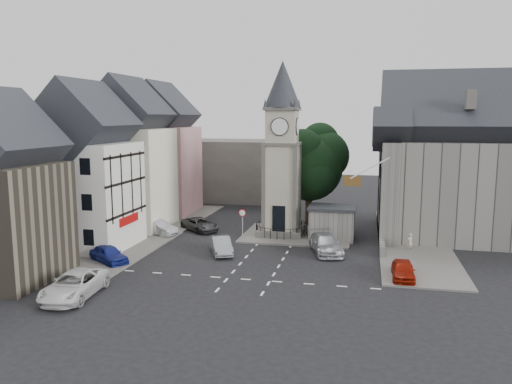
% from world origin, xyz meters
% --- Properties ---
extents(ground, '(120.00, 120.00, 0.00)m').
position_xyz_m(ground, '(0.00, 0.00, 0.00)').
color(ground, black).
rests_on(ground, ground).
extents(pavement_west, '(6.00, 30.00, 0.14)m').
position_xyz_m(pavement_west, '(-12.50, 6.00, 0.07)').
color(pavement_west, '#595651').
rests_on(pavement_west, ground).
extents(pavement_east, '(6.00, 26.00, 0.14)m').
position_xyz_m(pavement_east, '(12.00, 8.00, 0.07)').
color(pavement_east, '#595651').
rests_on(pavement_east, ground).
extents(central_island, '(10.00, 8.00, 0.16)m').
position_xyz_m(central_island, '(1.50, 8.00, 0.08)').
color(central_island, '#595651').
rests_on(central_island, ground).
extents(road_markings, '(20.00, 8.00, 0.01)m').
position_xyz_m(road_markings, '(0.00, -5.50, 0.01)').
color(road_markings, silver).
rests_on(road_markings, ground).
extents(clock_tower, '(4.86, 4.86, 16.25)m').
position_xyz_m(clock_tower, '(0.00, 7.99, 8.12)').
color(clock_tower, '#4C4944').
rests_on(clock_tower, ground).
extents(stone_shelter, '(4.30, 3.30, 3.08)m').
position_xyz_m(stone_shelter, '(4.80, 7.50, 1.55)').
color(stone_shelter, '#66615D').
rests_on(stone_shelter, ground).
extents(town_tree, '(7.20, 7.20, 10.80)m').
position_xyz_m(town_tree, '(2.00, 13.00, 6.97)').
color(town_tree, black).
rests_on(town_tree, ground).
extents(warning_sign_post, '(0.70, 0.19, 2.85)m').
position_xyz_m(warning_sign_post, '(-3.20, 5.43, 2.03)').
color(warning_sign_post, black).
rests_on(warning_sign_post, ground).
extents(terrace_pink, '(8.10, 7.60, 12.80)m').
position_xyz_m(terrace_pink, '(-15.50, 16.00, 6.58)').
color(terrace_pink, tan).
rests_on(terrace_pink, ground).
extents(terrace_cream, '(8.10, 7.60, 12.80)m').
position_xyz_m(terrace_cream, '(-15.50, 8.00, 6.58)').
color(terrace_cream, '#F3EDCB').
rests_on(terrace_cream, ground).
extents(terrace_tudor, '(8.10, 7.60, 12.00)m').
position_xyz_m(terrace_tudor, '(-15.50, 0.00, 6.19)').
color(terrace_tudor, silver).
rests_on(terrace_tudor, ground).
extents(backdrop_west, '(20.00, 10.00, 8.00)m').
position_xyz_m(backdrop_west, '(-12.00, 28.00, 4.00)').
color(backdrop_west, '#4C4944').
rests_on(backdrop_west, ground).
extents(east_building, '(14.40, 11.40, 12.60)m').
position_xyz_m(east_building, '(15.59, 11.00, 6.26)').
color(east_building, '#66615D').
rests_on(east_building, ground).
extents(east_boundary_wall, '(0.40, 16.00, 0.90)m').
position_xyz_m(east_boundary_wall, '(9.20, 10.00, 0.45)').
color(east_boundary_wall, '#66615D').
rests_on(east_boundary_wall, ground).
extents(flagpole, '(3.68, 0.10, 2.74)m').
position_xyz_m(flagpole, '(8.00, 4.00, 7.00)').
color(flagpole, white).
rests_on(flagpole, ground).
extents(car_west_blue, '(4.28, 3.62, 1.38)m').
position_xyz_m(car_west_blue, '(-11.50, -3.92, 0.69)').
color(car_west_blue, navy).
rests_on(car_west_blue, ground).
extents(car_west_silver, '(4.45, 3.00, 1.39)m').
position_xyz_m(car_west_silver, '(-11.50, 5.53, 0.69)').
color(car_west_silver, '#A6A8AE').
rests_on(car_west_silver, ground).
extents(car_west_grey, '(4.94, 4.63, 1.29)m').
position_xyz_m(car_west_grey, '(-8.18, 8.00, 0.65)').
color(car_west_grey, '#2C2D2F').
rests_on(car_west_grey, ground).
extents(car_island_silver, '(3.06, 4.43, 1.38)m').
position_xyz_m(car_island_silver, '(-3.76, 0.50, 0.69)').
color(car_island_silver, '#919599').
rests_on(car_island_silver, ground).
extents(car_island_east, '(3.55, 5.64, 1.52)m').
position_xyz_m(car_island_east, '(4.65, 2.59, 0.76)').
color(car_island_east, '#A7A8AF').
rests_on(car_island_east, ground).
extents(car_east_red, '(1.56, 3.82, 1.30)m').
position_xyz_m(car_east_red, '(10.45, -3.00, 0.65)').
color(car_east_red, '#971808').
rests_on(car_east_red, ground).
extents(van_sw_white, '(3.03, 5.79, 1.55)m').
position_xyz_m(van_sw_white, '(-9.87, -11.13, 0.78)').
color(van_sw_white, silver).
rests_on(van_sw_white, ground).
extents(pedestrian, '(0.66, 0.65, 1.53)m').
position_xyz_m(pedestrian, '(11.50, 4.69, 0.76)').
color(pedestrian, '#BAAF9A').
rests_on(pedestrian, ground).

